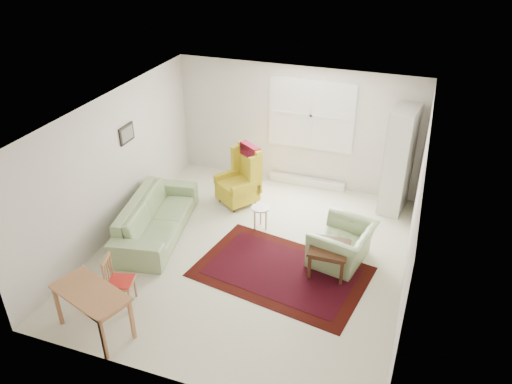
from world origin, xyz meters
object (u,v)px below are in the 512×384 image
(sofa, at_px, (156,211))
(coffee_table, at_px, (328,259))
(stool, at_px, (260,217))
(cabinet, at_px, (399,160))
(armchair, at_px, (343,241))
(wingback_chair, at_px, (237,176))
(desk_chair, at_px, (120,281))
(desk, at_px, (94,312))

(sofa, xyz_separation_m, coffee_table, (3.12, -0.08, -0.22))
(stool, distance_m, cabinet, 2.79)
(armchair, xyz_separation_m, cabinet, (0.62, 2.01, 0.63))
(sofa, relative_size, wingback_chair, 1.97)
(wingback_chair, distance_m, desk_chair, 3.31)
(wingback_chair, bearing_deg, cabinet, 51.29)
(cabinet, bearing_deg, stool, -137.63)
(wingback_chair, relative_size, desk_chair, 1.44)
(stool, height_order, desk_chair, desk_chair)
(sofa, height_order, stool, sofa)
(sofa, bearing_deg, coffee_table, -101.84)
(coffee_table, height_order, desk_chair, desk_chair)
(coffee_table, distance_m, stool, 1.66)
(sofa, relative_size, desk_chair, 2.83)
(armchair, bearing_deg, desk, -35.01)
(armchair, height_order, coffee_table, armchair)
(sofa, height_order, wingback_chair, wingback_chair)
(armchair, distance_m, stool, 1.65)
(cabinet, bearing_deg, wingback_chair, -156.42)
(cabinet, bearing_deg, desk_chair, -122.62)
(armchair, height_order, stool, armchair)
(wingback_chair, height_order, desk, wingback_chair)
(stool, bearing_deg, sofa, -155.43)
(sofa, distance_m, stool, 1.87)
(stool, xyz_separation_m, desk_chair, (-1.26, -2.57, 0.19))
(armchair, relative_size, wingback_chair, 0.85)
(coffee_table, distance_m, cabinet, 2.61)
(stool, height_order, cabinet, cabinet)
(cabinet, distance_m, desk, 5.89)
(desk_chair, bearing_deg, sofa, -2.18)
(coffee_table, relative_size, cabinet, 0.29)
(sofa, relative_size, coffee_table, 3.85)
(wingback_chair, bearing_deg, desk, -63.27)
(cabinet, relative_size, desk, 1.86)
(stool, bearing_deg, coffee_table, -30.58)
(armchair, height_order, wingback_chair, wingback_chair)
(wingback_chair, distance_m, coffee_table, 2.66)
(armchair, relative_size, cabinet, 0.49)
(stool, relative_size, desk, 0.41)
(desk, distance_m, desk_chair, 0.61)
(wingback_chair, distance_m, cabinet, 3.06)
(desk_chair, bearing_deg, desk, 161.05)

